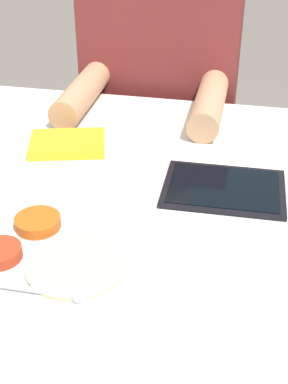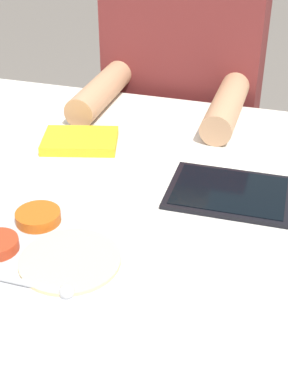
{
  "view_description": "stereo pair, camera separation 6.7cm",
  "coord_description": "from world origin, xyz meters",
  "px_view_note": "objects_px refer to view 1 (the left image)",
  "views": [
    {
      "loc": [
        0.13,
        -0.76,
        1.23
      ],
      "look_at": [
        -0.02,
        -0.03,
        0.76
      ],
      "focal_mm": 50.0,
      "sensor_mm": 36.0,
      "label": 1
    },
    {
      "loc": [
        0.19,
        -0.74,
        1.23
      ],
      "look_at": [
        -0.02,
        -0.03,
        0.76
      ],
      "focal_mm": 50.0,
      "sensor_mm": 36.0,
      "label": 2
    }
  ],
  "objects_px": {
    "red_notebook": "(68,144)",
    "tablet_device": "(224,188)",
    "thali_tray": "(47,256)",
    "person_diner": "(160,128)"
  },
  "relations": [
    {
      "from": "red_notebook",
      "to": "tablet_device",
      "type": "relative_size",
      "value": 0.8
    },
    {
      "from": "thali_tray",
      "to": "tablet_device",
      "type": "height_order",
      "value": "thali_tray"
    },
    {
      "from": "red_notebook",
      "to": "person_diner",
      "type": "bearing_deg",
      "value": 74.91
    },
    {
      "from": "thali_tray",
      "to": "red_notebook",
      "type": "distance_m",
      "value": 0.37
    },
    {
      "from": "thali_tray",
      "to": "red_notebook",
      "type": "height_order",
      "value": "thali_tray"
    },
    {
      "from": "thali_tray",
      "to": "person_diner",
      "type": "bearing_deg",
      "value": 87.76
    },
    {
      "from": "red_notebook",
      "to": "tablet_device",
      "type": "distance_m",
      "value": 0.35
    },
    {
      "from": "red_notebook",
      "to": "tablet_device",
      "type": "xyz_separation_m",
      "value": [
        0.34,
        -0.1,
        -0.0
      ]
    },
    {
      "from": "thali_tray",
      "to": "red_notebook",
      "type": "relative_size",
      "value": 1.65
    },
    {
      "from": "thali_tray",
      "to": "tablet_device",
      "type": "relative_size",
      "value": 1.32
    }
  ]
}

